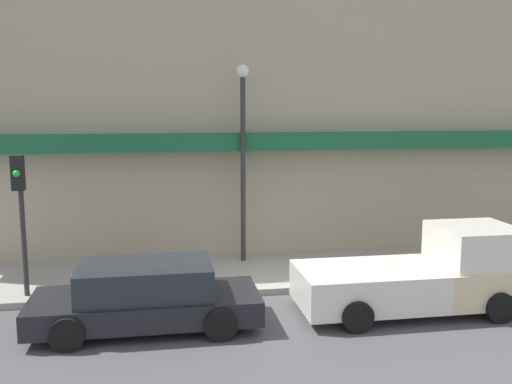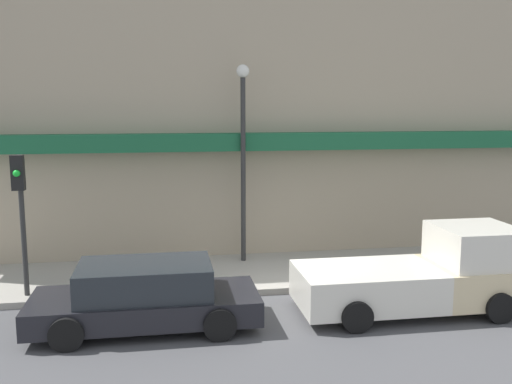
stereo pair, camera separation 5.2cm
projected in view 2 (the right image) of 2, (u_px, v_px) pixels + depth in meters
ground_plane at (285, 295)px, 14.01m from camera, size 80.00×80.00×0.00m
sidewalk at (272, 272)px, 15.65m from camera, size 36.00×3.38×0.16m
building at (253, 66)px, 17.87m from camera, size 19.80×3.80×11.69m
pickup_truck at (426, 275)px, 12.85m from camera, size 5.15×2.18×1.90m
parked_car at (145, 296)px, 11.86m from camera, size 4.70×2.09×1.38m
fire_hydrant at (189, 275)px, 14.03m from camera, size 0.21×0.21×0.59m
street_lamp at (243, 140)px, 15.96m from camera, size 0.36×0.36×5.56m
traffic_light at (20, 200)px, 13.06m from camera, size 0.28×0.42×3.33m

